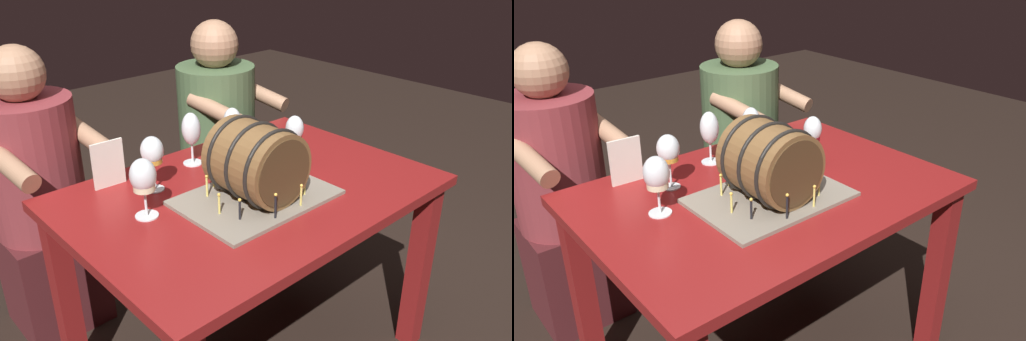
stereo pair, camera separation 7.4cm
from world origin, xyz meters
TOP-DOWN VIEW (x-y plane):
  - dining_table at (0.00, 0.00)m, footprint 1.19×0.84m
  - barrel_cake at (-0.04, -0.07)m, footprint 0.48×0.34m
  - wine_glass_rose at (0.12, 0.23)m, footprint 0.07×0.07m
  - wine_glass_red at (0.25, 0.04)m, footprint 0.07×0.07m
  - wine_glass_empty at (-0.02, 0.29)m, footprint 0.07×0.07m
  - wine_glass_amber at (-0.24, 0.20)m, footprint 0.07×0.07m
  - wine_glass_white at (-0.35, 0.07)m, footprint 0.08×0.08m
  - menu_card at (-0.33, 0.33)m, footprint 0.11×0.02m
  - person_seated_left at (-0.44, 0.72)m, footprint 0.43×0.51m
  - person_seated_right at (0.44, 0.72)m, footprint 0.49×0.55m

SIDE VIEW (x-z plane):
  - person_seated_left at x=-0.44m, z-range -0.04..1.13m
  - person_seated_right at x=0.44m, z-range -0.03..1.13m
  - dining_table at x=0.00m, z-range 0.25..0.99m
  - menu_card at x=-0.33m, z-range 0.74..0.90m
  - barrel_cake at x=-0.04m, z-range 0.73..0.99m
  - wine_glass_red at x=0.25m, z-range 0.77..0.96m
  - wine_glass_white at x=-0.35m, z-range 0.77..0.96m
  - wine_glass_rose at x=0.12m, z-range 0.77..0.97m
  - wine_glass_empty at x=-0.02m, z-range 0.77..0.97m
  - wine_glass_amber at x=-0.24m, z-range 0.78..0.96m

